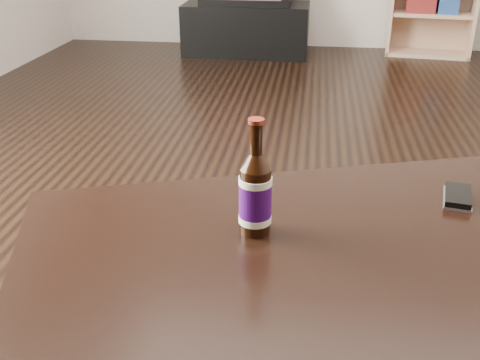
# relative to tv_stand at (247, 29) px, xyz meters

# --- Properties ---
(floor) EXTENTS (5.00, 6.00, 0.01)m
(floor) POSITION_rel_tv_stand_xyz_m (0.89, -2.66, -0.20)
(floor) COLOR black
(floor) RESTS_ON ground
(tv_stand) EXTENTS (0.98, 0.49, 0.39)m
(tv_stand) POSITION_rel_tv_stand_xyz_m (0.00, 0.00, 0.00)
(tv_stand) COLOR black
(tv_stand) RESTS_ON floor
(coffee_table) EXTENTS (1.35, 1.04, 0.45)m
(coffee_table) POSITION_rel_tv_stand_xyz_m (0.60, -3.58, 0.19)
(coffee_table) COLOR black
(coffee_table) RESTS_ON floor
(beer_bottle) EXTENTS (0.09, 0.09, 0.24)m
(beer_bottle) POSITION_rel_tv_stand_xyz_m (0.45, -3.55, 0.34)
(beer_bottle) COLOR black
(beer_bottle) RESTS_ON coffee_table
(phone) EXTENTS (0.08, 0.12, 0.02)m
(phone) POSITION_rel_tv_stand_xyz_m (0.88, -3.36, 0.26)
(phone) COLOR #A7A7AA
(phone) RESTS_ON coffee_table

